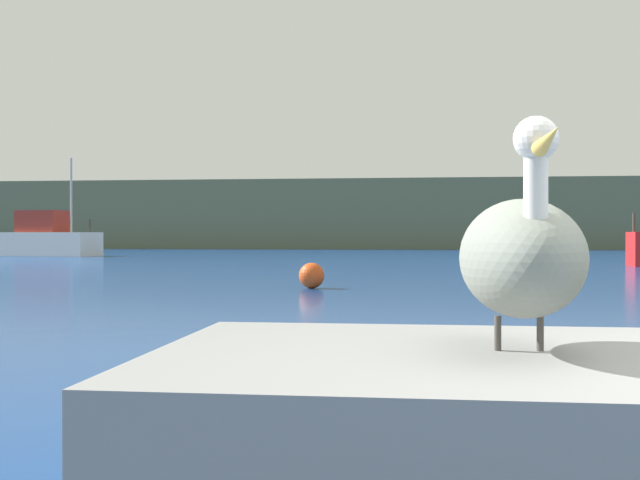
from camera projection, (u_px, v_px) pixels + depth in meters
hillside_backdrop at (441, 216)px, 70.32m from camera, size 140.00×17.26×5.49m
pier_dock at (521, 436)px, 3.42m from camera, size 3.10×2.03×0.70m
pelican at (521, 255)px, 3.40m from camera, size 0.53×1.39×0.94m
fishing_boat_white at (42, 239)px, 44.51m from camera, size 6.87×3.44×5.29m
mooring_buoy at (312, 276)px, 17.89m from camera, size 0.57×0.57×0.57m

